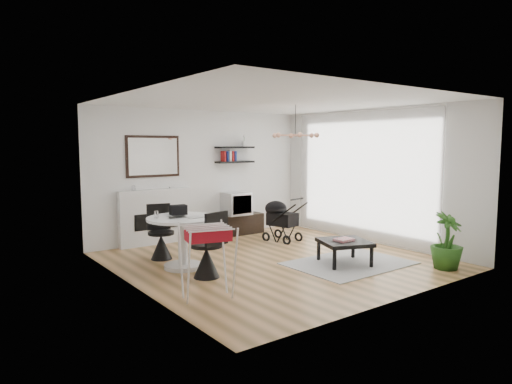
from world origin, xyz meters
TOP-DOWN VIEW (x-y plane):
  - floor at (0.00, 0.00)m, footprint 5.00×5.00m
  - ceiling at (0.00, 0.00)m, footprint 5.00×5.00m
  - wall_back at (0.00, 2.50)m, footprint 5.00×0.00m
  - wall_left at (-2.50, 0.00)m, footprint 0.00×5.00m
  - wall_right at (2.50, 0.00)m, footprint 0.00×5.00m
  - sheer_curtain at (2.40, 0.20)m, footprint 0.04×3.60m
  - fireplace at (-1.10, 2.42)m, footprint 1.50×0.17m
  - shelf_lower at (0.77, 2.37)m, footprint 0.90×0.25m
  - shelf_upper at (0.77, 2.37)m, footprint 0.90×0.25m
  - pendant_lamp at (0.70, 0.30)m, footprint 0.90×0.90m
  - tv_console at (0.77, 2.28)m, footprint 1.18×0.41m
  - crt_tv at (0.73, 2.28)m, footprint 0.57×0.50m
  - dining_table at (-1.50, 0.50)m, footprint 1.14×1.14m
  - laptop at (-1.60, 0.46)m, footprint 0.30×0.19m
  - black_bag at (-1.43, 0.77)m, footprint 0.29×0.20m
  - newspaper at (-1.33, 0.39)m, footprint 0.33×0.27m
  - drinking_glass at (-1.86, 0.68)m, footprint 0.07×0.07m
  - chair_far at (-1.53, 1.27)m, footprint 0.48×0.49m
  - chair_near at (-1.45, -0.19)m, footprint 0.51×0.52m
  - drying_rack at (-1.92, -0.98)m, footprint 0.77×0.74m
  - stroller at (1.11, 1.20)m, footprint 0.62×0.82m
  - rug at (0.86, -0.91)m, footprint 1.97×1.42m
  - coffee_table at (0.77, -0.87)m, footprint 0.98×0.98m
  - magazines at (0.74, -0.89)m, footprint 0.29×0.23m
  - potted_plant at (1.87, -2.04)m, footprint 0.55×0.55m

SIDE VIEW (x-z plane):
  - floor at x=0.00m, z-range 0.00..0.00m
  - rug at x=0.86m, z-range 0.00..0.01m
  - tv_console at x=0.77m, z-range 0.00..0.44m
  - chair_far at x=-1.53m, z-range -0.17..0.77m
  - chair_near at x=-1.45m, z-range -0.19..0.82m
  - coffee_table at x=0.77m, z-range 0.16..0.55m
  - stroller at x=1.11m, z-range -0.07..0.86m
  - magazines at x=0.74m, z-range 0.40..0.44m
  - potted_plant at x=1.87m, z-range 0.00..0.91m
  - drying_rack at x=-1.92m, z-range 0.02..0.98m
  - dining_table at x=-1.50m, z-range 0.13..0.96m
  - fireplace at x=-1.10m, z-range -0.39..1.77m
  - crt_tv at x=0.73m, z-range 0.44..0.94m
  - newspaper at x=-1.33m, z-range 0.83..0.84m
  - laptop at x=-1.60m, z-range 0.83..0.85m
  - drinking_glass at x=-1.86m, z-range 0.83..0.94m
  - black_bag at x=-1.43m, z-range 0.83..0.99m
  - wall_back at x=0.00m, z-range -1.15..3.85m
  - wall_left at x=-2.50m, z-range -1.15..3.85m
  - wall_right at x=2.50m, z-range -1.15..3.85m
  - sheer_curtain at x=2.40m, z-range 0.05..2.65m
  - shelf_lower at x=0.77m, z-range 1.58..1.62m
  - shelf_upper at x=0.77m, z-range 1.90..1.94m
  - pendant_lamp at x=0.70m, z-range 2.10..2.20m
  - ceiling at x=0.00m, z-range 2.70..2.70m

